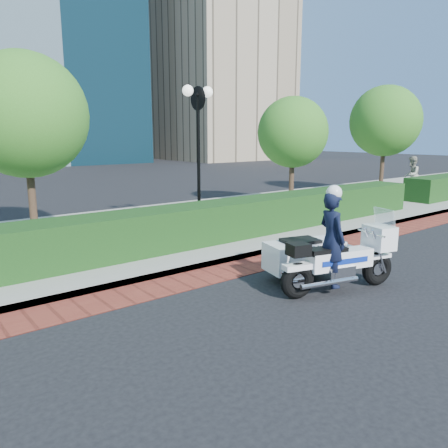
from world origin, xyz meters
TOP-DOWN VIEW (x-y plane):
  - ground at (0.00, 0.00)m, footprint 120.00×120.00m
  - brick_strip at (0.00, 1.50)m, footprint 60.00×1.00m
  - sidewalk at (0.00, 6.00)m, footprint 60.00×8.00m
  - hedge_main at (0.00, 3.60)m, footprint 18.00×1.20m
  - lamppost at (1.00, 5.20)m, footprint 1.02×0.70m
  - tree_b at (-3.50, 6.50)m, footprint 3.20×3.20m
  - tree_c at (6.50, 6.50)m, footprint 2.80×2.80m
  - tree_d at (13.00, 6.50)m, footprint 3.40×3.40m
  - tower_right at (28.00, 38.00)m, footprint 14.00×12.00m
  - police_motorcycle at (0.01, -0.42)m, footprint 2.50×2.12m
  - pedestrian at (13.54, 5.23)m, footprint 1.04×0.92m

SIDE VIEW (x-z plane):
  - ground at x=0.00m, z-range 0.00..0.00m
  - brick_strip at x=0.00m, z-range 0.00..0.01m
  - sidewalk at x=0.00m, z-range 0.00..0.15m
  - hedge_main at x=0.00m, z-range 0.15..1.15m
  - police_motorcycle at x=0.01m, z-range -0.32..1.73m
  - pedestrian at x=13.54m, z-range 0.15..1.95m
  - lamppost at x=1.00m, z-range 0.85..5.06m
  - tree_c at x=6.50m, z-range 0.90..5.20m
  - tree_b at x=-3.50m, z-range 0.99..5.88m
  - tree_d at x=13.00m, z-range 1.03..6.19m
  - tower_right at x=28.00m, z-range 0.00..28.00m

